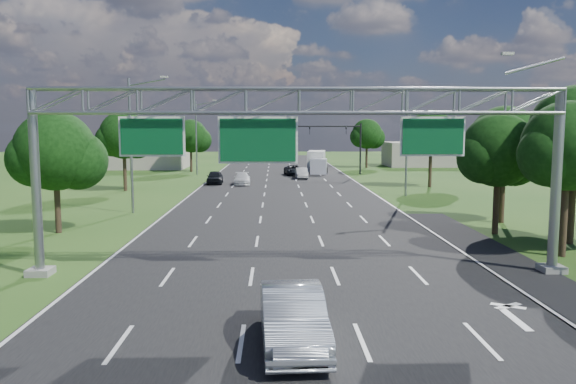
{
  "coord_description": "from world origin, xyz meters",
  "views": [
    {
      "loc": [
        -0.78,
        -12.06,
        6.36
      ],
      "look_at": [
        -0.18,
        13.77,
        3.41
      ],
      "focal_mm": 35.0,
      "sensor_mm": 36.0,
      "label": 1
    }
  ],
  "objects_px": {
    "sign_gantry": "(301,115)",
    "silver_sedan": "(293,317)",
    "box_truck": "(317,162)",
    "traffic_signal": "(335,137)"
  },
  "relations": [
    {
      "from": "sign_gantry",
      "to": "silver_sedan",
      "type": "relative_size",
      "value": 4.55
    },
    {
      "from": "traffic_signal",
      "to": "box_truck",
      "type": "xyz_separation_m",
      "value": [
        -2.2,
        3.63,
        -3.7
      ]
    },
    {
      "from": "traffic_signal",
      "to": "sign_gantry",
      "type": "bearing_deg",
      "value": -97.68
    },
    {
      "from": "box_truck",
      "to": "silver_sedan",
      "type": "bearing_deg",
      "value": -87.05
    },
    {
      "from": "sign_gantry",
      "to": "traffic_signal",
      "type": "relative_size",
      "value": 1.92
    },
    {
      "from": "silver_sedan",
      "to": "traffic_signal",
      "type": "bearing_deg",
      "value": 79.78
    },
    {
      "from": "sign_gantry",
      "to": "traffic_signal",
      "type": "distance_m",
      "value": 53.51
    },
    {
      "from": "silver_sedan",
      "to": "box_truck",
      "type": "relative_size",
      "value": 0.62
    },
    {
      "from": "sign_gantry",
      "to": "silver_sedan",
      "type": "xyz_separation_m",
      "value": [
        -0.6,
        -8.14,
        -6.04
      ]
    },
    {
      "from": "silver_sedan",
      "to": "box_truck",
      "type": "bearing_deg",
      "value": 82.1
    }
  ]
}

